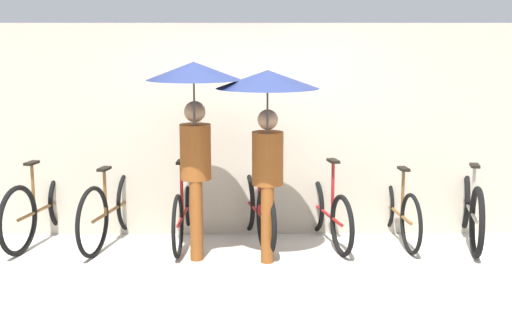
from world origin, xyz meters
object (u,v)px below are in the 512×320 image
parked_bicycle_2 (185,211)px  pedestrian_center (268,111)px  parked_bicycle_1 (113,208)px  parked_bicycle_3 (256,208)px  pedestrian_leading (194,108)px  parked_bicycle_0 (43,207)px  parked_bicycle_5 (397,210)px  parked_bicycle_6 (470,208)px  parked_bicycle_4 (327,212)px

parked_bicycle_2 → pedestrian_center: bearing=-126.8°
parked_bicycle_1 → pedestrian_center: 2.19m
parked_bicycle_3 → pedestrian_leading: pedestrian_leading is taller
parked_bicycle_2 → parked_bicycle_0: bearing=90.2°
parked_bicycle_5 → pedestrian_center: size_ratio=0.83×
parked_bicycle_0 → parked_bicycle_2: parked_bicycle_0 is taller
parked_bicycle_1 → parked_bicycle_6: 3.99m
parked_bicycle_1 → parked_bicycle_2: parked_bicycle_1 is taller
pedestrian_center → parked_bicycle_4: bearing=-131.5°
parked_bicycle_1 → pedestrian_leading: pedestrian_leading is taller
pedestrian_leading → parked_bicycle_5: bearing=-165.3°
parked_bicycle_0 → parked_bicycle_2: (1.60, -0.05, -0.03)m
parked_bicycle_0 → parked_bicycle_3: bearing=-78.7°
parked_bicycle_5 → parked_bicycle_1: bearing=85.4°
parked_bicycle_3 → parked_bicycle_4: parked_bicycle_3 is taller
parked_bicycle_2 → parked_bicycle_4: size_ratio=1.11×
pedestrian_leading → parked_bicycle_2: bearing=-76.9°
parked_bicycle_0 → pedestrian_center: bearing=-94.7°
parked_bicycle_6 → parked_bicycle_5: bearing=94.8°
parked_bicycle_3 → parked_bicycle_4: 0.80m
parked_bicycle_2 → parked_bicycle_5: 2.40m
parked_bicycle_3 → parked_bicycle_4: bearing=-104.2°
parked_bicycle_2 → pedestrian_leading: (0.18, -0.64, 1.22)m
parked_bicycle_2 → parked_bicycle_5: (2.40, 0.04, -0.01)m
pedestrian_center → parked_bicycle_2: bearing=-36.1°
parked_bicycle_0 → parked_bicycle_4: bearing=-78.8°
parked_bicycle_0 → parked_bicycle_6: bearing=-78.1°
parked_bicycle_4 → pedestrian_leading: (-1.42, -0.61, 1.23)m
parked_bicycle_0 → parked_bicycle_3: (2.39, -0.07, -0.00)m
parked_bicycle_1 → parked_bicycle_3: size_ratio=1.04×
parked_bicycle_2 → parked_bicycle_5: parked_bicycle_5 is taller
parked_bicycle_5 → parked_bicycle_3: bearing=86.1°
pedestrian_center → parked_bicycle_1: bearing=-19.9°
parked_bicycle_6 → parked_bicycle_0: bearing=98.5°
parked_bicycle_3 → parked_bicycle_4: size_ratio=1.06×
parked_bicycle_1 → parked_bicycle_4: parked_bicycle_1 is taller
parked_bicycle_0 → pedestrian_leading: pedestrian_leading is taller
parked_bicycle_4 → parked_bicycle_6: 1.60m
parked_bicycle_1 → parked_bicycle_6: parked_bicycle_1 is taller
parked_bicycle_4 → parked_bicycle_6: bearing=-102.1°
parked_bicycle_4 → pedestrian_leading: pedestrian_leading is taller
parked_bicycle_3 → parked_bicycle_6: size_ratio=0.93×
parked_bicycle_4 → parked_bicycle_6: (1.60, 0.01, 0.04)m
parked_bicycle_0 → pedestrian_center: (2.51, -0.79, 1.17)m
parked_bicycle_1 → parked_bicycle_4: 2.39m
parked_bicycle_4 → parked_bicycle_5: size_ratio=0.99×
parked_bicycle_0 → parked_bicycle_4: size_ratio=1.10×
parked_bicycle_1 → parked_bicycle_3: (1.60, 0.01, -0.01)m
parked_bicycle_5 → parked_bicycle_2: bearing=85.2°
pedestrian_leading → pedestrian_center: bearing=170.4°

